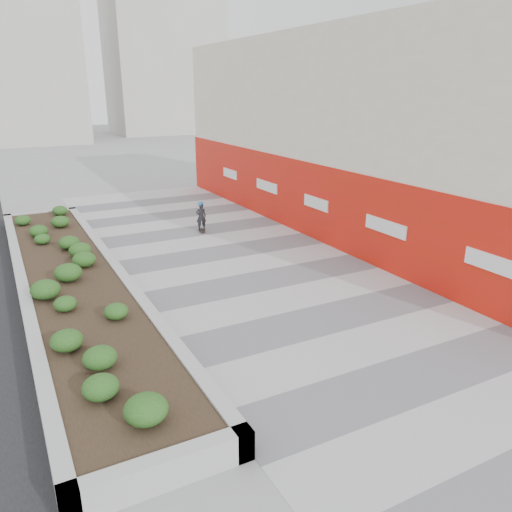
{
  "coord_description": "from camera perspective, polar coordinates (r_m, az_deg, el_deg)",
  "views": [
    {
      "loc": [
        -7.1,
        -7.91,
        5.78
      ],
      "look_at": [
        -0.63,
        4.37,
        1.1
      ],
      "focal_mm": 35.0,
      "sensor_mm": 36.0,
      "label": 1
    }
  ],
  "objects": [
    {
      "name": "distant_bldg_north_r",
      "position": [
        71.69,
        -10.57,
        23.33
      ],
      "size": [
        14.0,
        10.0,
        24.0
      ],
      "primitive_type": "cube",
      "color": "#ADAAA3",
      "rests_on": "ground"
    },
    {
      "name": "skateboarder",
      "position": [
        21.11,
        -6.29,
        4.51
      ],
      "size": [
        0.48,
        0.75,
        1.32
      ],
      "rotation": [
        0.0,
        0.0,
        -0.24
      ],
      "color": "beige",
      "rests_on": "ground"
    },
    {
      "name": "walkway",
      "position": [
        14.24,
        4.84,
        -5.36
      ],
      "size": [
        8.0,
        36.0,
        0.01
      ],
      "primitive_type": "cube",
      "color": "#A8A8AD",
      "rests_on": "ground"
    },
    {
      "name": "ground",
      "position": [
        12.1,
        12.59,
        -10.4
      ],
      "size": [
        160.0,
        160.0,
        0.0
      ],
      "primitive_type": "plane",
      "color": "gray",
      "rests_on": "ground"
    },
    {
      "name": "manhole_cover",
      "position": [
        14.5,
        6.52,
        -4.98
      ],
      "size": [
        0.44,
        0.44,
        0.01
      ],
      "primitive_type": "cylinder",
      "color": "#595654",
      "rests_on": "ground"
    },
    {
      "name": "planter",
      "position": [
        15.93,
        -20.34,
        -2.25
      ],
      "size": [
        3.0,
        18.0,
        0.9
      ],
      "color": "#9E9EA0",
      "rests_on": "ground"
    },
    {
      "name": "building",
      "position": [
        22.06,
        12.35,
        13.53
      ],
      "size": [
        6.04,
        24.08,
        8.0
      ],
      "color": "beige",
      "rests_on": "ground"
    }
  ]
}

